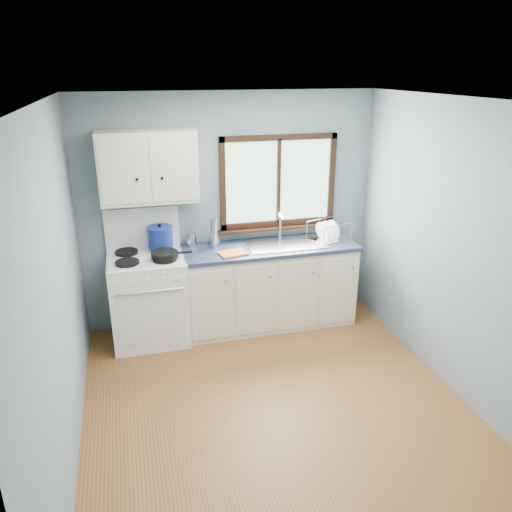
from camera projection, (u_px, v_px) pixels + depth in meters
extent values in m
cube|color=brown|center=(277.00, 409.00, 4.24)|extent=(3.20, 3.60, 0.02)
cube|color=white|center=(283.00, 100.00, 3.35)|extent=(3.20, 3.60, 0.02)
cube|color=slate|center=(230.00, 211.00, 5.43)|extent=(3.20, 0.02, 2.50)
cube|color=slate|center=(405.00, 429.00, 2.16)|extent=(3.20, 0.02, 2.50)
cube|color=slate|center=(55.00, 296.00, 3.41)|extent=(0.02, 3.60, 2.50)
cube|color=slate|center=(463.00, 254.00, 4.18)|extent=(0.02, 3.60, 2.50)
cube|color=white|center=(149.00, 299.00, 5.17)|extent=(0.76, 0.65, 0.92)
cube|color=white|center=(142.00, 228.00, 5.21)|extent=(0.76, 0.05, 0.44)
cube|color=silver|center=(145.00, 257.00, 5.01)|extent=(0.72, 0.59, 0.01)
cylinder|color=black|center=(127.00, 263.00, 4.82)|extent=(0.23, 0.23, 0.03)
cylinder|color=black|center=(165.00, 259.00, 4.91)|extent=(0.23, 0.23, 0.03)
cylinder|color=black|center=(127.00, 252.00, 5.09)|extent=(0.23, 0.23, 0.03)
cylinder|color=black|center=(162.00, 249.00, 5.18)|extent=(0.23, 0.23, 0.03)
cylinder|color=silver|center=(149.00, 292.00, 4.77)|extent=(0.66, 0.02, 0.02)
cube|color=silver|center=(152.00, 319.00, 4.90)|extent=(0.66, 0.01, 0.55)
cube|color=beige|center=(269.00, 287.00, 5.51)|extent=(1.85, 0.60, 0.88)
cube|color=black|center=(268.00, 318.00, 5.67)|extent=(1.85, 0.54, 0.08)
cube|color=#1E2843|center=(269.00, 248.00, 5.35)|extent=(1.89, 0.64, 0.04)
cube|color=silver|center=(285.00, 244.00, 5.39)|extent=(0.84, 0.46, 0.01)
cube|color=silver|center=(268.00, 252.00, 5.36)|extent=(0.36, 0.40, 0.14)
cube|color=silver|center=(303.00, 249.00, 5.46)|extent=(0.36, 0.40, 0.14)
cylinder|color=silver|center=(280.00, 227.00, 5.52)|extent=(0.02, 0.02, 0.28)
cylinder|color=silver|center=(282.00, 217.00, 5.41)|extent=(0.02, 0.16, 0.02)
sphere|color=silver|center=(280.00, 214.00, 5.47)|extent=(0.04, 0.04, 0.04)
cube|color=#9EC6A8|center=(278.00, 181.00, 5.43)|extent=(1.22, 0.01, 0.92)
cube|color=black|center=(279.00, 137.00, 5.25)|extent=(1.30, 0.05, 0.06)
cube|color=black|center=(278.00, 223.00, 5.58)|extent=(1.30, 0.05, 0.06)
cube|color=black|center=(223.00, 185.00, 5.27)|extent=(0.06, 0.05, 1.00)
cube|color=black|center=(332.00, 178.00, 5.56)|extent=(0.06, 0.05, 1.00)
cube|color=black|center=(279.00, 181.00, 5.42)|extent=(0.03, 0.05, 0.92)
cube|color=black|center=(279.00, 228.00, 5.57)|extent=(1.36, 0.10, 0.03)
cube|color=beige|center=(148.00, 167.00, 4.87)|extent=(0.95, 0.32, 0.70)
cube|color=beige|center=(123.00, 172.00, 4.66)|extent=(0.44, 0.01, 0.62)
cube|color=beige|center=(174.00, 169.00, 4.78)|extent=(0.44, 0.01, 0.62)
sphere|color=black|center=(137.00, 180.00, 4.71)|extent=(0.03, 0.03, 0.03)
sphere|color=black|center=(162.00, 178.00, 4.76)|extent=(0.03, 0.03, 0.03)
cylinder|color=black|center=(165.00, 254.00, 4.91)|extent=(0.28, 0.28, 0.05)
cube|color=black|center=(184.00, 252.00, 4.96)|extent=(0.15, 0.03, 0.02)
cylinder|color=navy|center=(160.00, 238.00, 5.14)|extent=(0.27, 0.27, 0.21)
cylinder|color=navy|center=(160.00, 227.00, 5.10)|extent=(0.28, 0.28, 0.01)
sphere|color=black|center=(159.00, 225.00, 5.09)|extent=(0.04, 0.04, 0.04)
cylinder|color=silver|center=(192.00, 240.00, 5.32)|extent=(0.13, 0.13, 0.13)
cylinder|color=silver|center=(192.00, 227.00, 5.29)|extent=(0.01, 0.01, 0.20)
cylinder|color=silver|center=(189.00, 226.00, 5.27)|extent=(0.01, 0.01, 0.23)
cylinder|color=silver|center=(192.00, 229.00, 5.26)|extent=(0.01, 0.01, 0.18)
cylinder|color=silver|center=(214.00, 233.00, 5.24)|extent=(0.09, 0.09, 0.32)
imported|color=blue|center=(216.00, 236.00, 5.29)|extent=(0.09, 0.09, 0.23)
cube|color=orange|center=(233.00, 253.00, 5.10)|extent=(0.31, 0.25, 0.02)
cube|color=silver|center=(329.00, 239.00, 5.55)|extent=(0.49, 0.43, 0.01)
cylinder|color=silver|center=(324.00, 237.00, 5.30)|extent=(0.01, 0.01, 0.20)
cylinder|color=silver|center=(351.00, 231.00, 5.50)|extent=(0.01, 0.01, 0.20)
cylinder|color=silver|center=(307.00, 230.00, 5.53)|extent=(0.01, 0.01, 0.20)
cylinder|color=silver|center=(334.00, 225.00, 5.73)|extent=(0.01, 0.01, 0.20)
cylinder|color=silver|center=(339.00, 226.00, 5.36)|extent=(0.38, 0.13, 0.01)
cylinder|color=silver|center=(321.00, 219.00, 5.60)|extent=(0.38, 0.13, 0.01)
cylinder|color=white|center=(322.00, 231.00, 5.46)|extent=(0.12, 0.22, 0.21)
cylinder|color=white|center=(328.00, 230.00, 5.50)|extent=(0.12, 0.22, 0.21)
cylinder|color=white|center=(333.00, 229.00, 5.54)|extent=(0.12, 0.22, 0.21)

